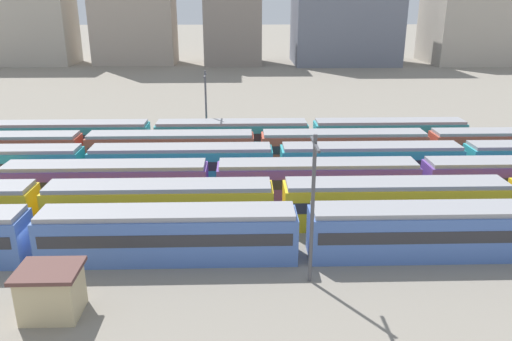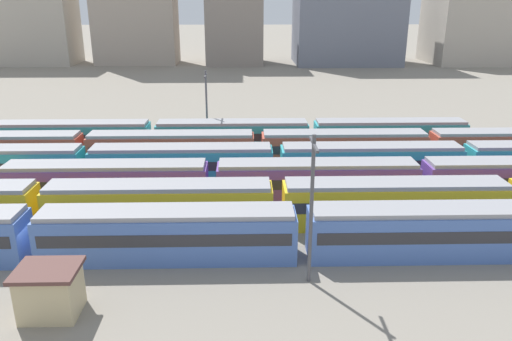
{
  "view_description": "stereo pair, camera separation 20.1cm",
  "coord_description": "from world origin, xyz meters",
  "px_view_note": "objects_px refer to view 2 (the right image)",
  "views": [
    {
      "loc": [
        14.02,
        -31.86,
        17.69
      ],
      "look_at": [
        15.28,
        13.0,
        2.04
      ],
      "focal_mm": 35.12,
      "sensor_mm": 36.0,
      "label": 1
    },
    {
      "loc": [
        14.22,
        -31.86,
        17.69
      ],
      "look_at": [
        15.28,
        13.0,
        2.04
      ],
      "focal_mm": 35.12,
      "sensor_mm": 36.0,
      "label": 2
    }
  ],
  "objects_px": {
    "catenary_pole_1": "(207,104)",
    "train_track_4": "(428,147)",
    "train_track_0": "(434,231)",
    "train_track_3": "(463,162)",
    "signal_hut": "(50,291)",
    "catenary_pole_2": "(312,203)",
    "train_track_1": "(278,204)",
    "train_track_5": "(232,136)"
  },
  "relations": [
    {
      "from": "train_track_0",
      "to": "train_track_3",
      "type": "height_order",
      "value": "same"
    },
    {
      "from": "train_track_4",
      "to": "signal_hut",
      "type": "relative_size",
      "value": 31.25
    },
    {
      "from": "catenary_pole_2",
      "to": "train_track_3",
      "type": "bearing_deg",
      "value": 46.44
    },
    {
      "from": "train_track_5",
      "to": "signal_hut",
      "type": "relative_size",
      "value": 15.5
    },
    {
      "from": "train_track_0",
      "to": "catenary_pole_2",
      "type": "relative_size",
      "value": 9.41
    },
    {
      "from": "train_track_3",
      "to": "signal_hut",
      "type": "relative_size",
      "value": 31.25
    },
    {
      "from": "signal_hut",
      "to": "train_track_0",
      "type": "bearing_deg",
      "value": 14.72
    },
    {
      "from": "train_track_4",
      "to": "train_track_5",
      "type": "bearing_deg",
      "value": 166.59
    },
    {
      "from": "catenary_pole_1",
      "to": "train_track_4",
      "type": "bearing_deg",
      "value": -17.83
    },
    {
      "from": "train_track_0",
      "to": "train_track_1",
      "type": "xyz_separation_m",
      "value": [
        -10.84,
        5.2,
        0.0
      ]
    },
    {
      "from": "signal_hut",
      "to": "train_track_4",
      "type": "bearing_deg",
      "value": 40.75
    },
    {
      "from": "train_track_0",
      "to": "signal_hut",
      "type": "height_order",
      "value": "train_track_0"
    },
    {
      "from": "train_track_0",
      "to": "train_track_3",
      "type": "relative_size",
      "value": 0.83
    },
    {
      "from": "train_track_3",
      "to": "train_track_4",
      "type": "bearing_deg",
      "value": 108.47
    },
    {
      "from": "train_track_0",
      "to": "catenary_pole_1",
      "type": "relative_size",
      "value": 10.07
    },
    {
      "from": "train_track_3",
      "to": "signal_hut",
      "type": "height_order",
      "value": "train_track_3"
    },
    {
      "from": "train_track_0",
      "to": "signal_hut",
      "type": "distance_m",
      "value": 25.66
    },
    {
      "from": "train_track_3",
      "to": "catenary_pole_1",
      "type": "bearing_deg",
      "value": 153.65
    },
    {
      "from": "catenary_pole_1",
      "to": "catenary_pole_2",
      "type": "height_order",
      "value": "catenary_pole_2"
    },
    {
      "from": "train_track_4",
      "to": "catenary_pole_1",
      "type": "height_order",
      "value": "catenary_pole_1"
    },
    {
      "from": "train_track_4",
      "to": "signal_hut",
      "type": "distance_m",
      "value": 41.85
    },
    {
      "from": "train_track_0",
      "to": "catenary_pole_1",
      "type": "xyz_separation_m",
      "value": [
        -18.09,
        28.84,
        3.28
      ]
    },
    {
      "from": "train_track_3",
      "to": "train_track_4",
      "type": "relative_size",
      "value": 1.0
    },
    {
      "from": "catenary_pole_2",
      "to": "train_track_4",
      "type": "bearing_deg",
      "value": 56.04
    },
    {
      "from": "train_track_0",
      "to": "catenary_pole_1",
      "type": "height_order",
      "value": "catenary_pole_1"
    },
    {
      "from": "train_track_1",
      "to": "train_track_4",
      "type": "bearing_deg",
      "value": 41.34
    },
    {
      "from": "train_track_1",
      "to": "train_track_0",
      "type": "bearing_deg",
      "value": -25.63
    },
    {
      "from": "train_track_0",
      "to": "train_track_5",
      "type": "distance_m",
      "value": 29.97
    },
    {
      "from": "catenary_pole_1",
      "to": "train_track_3",
      "type": "bearing_deg",
      "value": -26.35
    },
    {
      "from": "train_track_3",
      "to": "train_track_5",
      "type": "xyz_separation_m",
      "value": [
        -23.54,
        10.4,
        -0.0
      ]
    },
    {
      "from": "catenary_pole_2",
      "to": "train_track_5",
      "type": "bearing_deg",
      "value": 100.81
    },
    {
      "from": "train_track_1",
      "to": "catenary_pole_1",
      "type": "distance_m",
      "value": 24.94
    },
    {
      "from": "train_track_4",
      "to": "train_track_5",
      "type": "distance_m",
      "value": 22.42
    },
    {
      "from": "train_track_3",
      "to": "train_track_4",
      "type": "distance_m",
      "value": 5.48
    },
    {
      "from": "train_track_1",
      "to": "catenary_pole_1",
      "type": "bearing_deg",
      "value": 107.07
    },
    {
      "from": "train_track_4",
      "to": "catenary_pole_1",
      "type": "distance_m",
      "value": 26.45
    },
    {
      "from": "train_track_1",
      "to": "train_track_3",
      "type": "distance_m",
      "value": 22.07
    },
    {
      "from": "signal_hut",
      "to": "catenary_pole_2",
      "type": "bearing_deg",
      "value": 11.81
    },
    {
      "from": "train_track_0",
      "to": "signal_hut",
      "type": "xyz_separation_m",
      "value": [
        -24.81,
        -6.52,
        -0.35
      ]
    },
    {
      "from": "train_track_1",
      "to": "train_track_3",
      "type": "height_order",
      "value": "same"
    },
    {
      "from": "train_track_5",
      "to": "signal_hut",
      "type": "distance_m",
      "value": 33.99
    },
    {
      "from": "train_track_3",
      "to": "signal_hut",
      "type": "bearing_deg",
      "value": -146.52
    }
  ]
}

